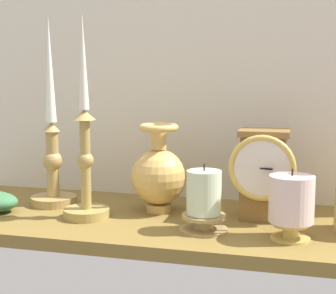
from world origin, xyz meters
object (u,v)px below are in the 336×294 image
(mantel_clock, at_px, (263,173))
(candlestick_tall_left, at_px, (85,159))
(pillar_candle_near_clock, at_px, (291,204))
(pillar_candle_front, at_px, (204,202))
(brass_vase_bulbous, at_px, (159,174))
(candlestick_tall_center, at_px, (52,152))

(mantel_clock, xyz_separation_m, candlestick_tall_left, (-0.34, -0.08, 0.02))
(candlestick_tall_left, relative_size, pillar_candle_near_clock, 3.21)
(pillar_candle_front, bearing_deg, brass_vase_bulbous, 136.91)
(pillar_candle_near_clock, bearing_deg, candlestick_tall_center, 167.05)
(mantel_clock, relative_size, pillar_candle_front, 1.43)
(pillar_candle_front, relative_size, pillar_candle_near_clock, 0.99)
(mantel_clock, bearing_deg, candlestick_tall_center, -179.98)
(brass_vase_bulbous, bearing_deg, candlestick_tall_left, -147.57)
(candlestick_tall_center, xyz_separation_m, brass_vase_bulbous, (0.24, 0.00, -0.03))
(brass_vase_bulbous, distance_m, pillar_candle_near_clock, 0.29)
(pillar_candle_front, height_order, pillar_candle_near_clock, same)
(mantel_clock, relative_size, candlestick_tall_left, 0.44)
(candlestick_tall_left, height_order, pillar_candle_front, candlestick_tall_left)
(pillar_candle_near_clock, bearing_deg, mantel_clock, 116.14)
(candlestick_tall_center, relative_size, pillar_candle_front, 3.27)
(candlestick_tall_left, bearing_deg, candlestick_tall_center, 144.89)
(candlestick_tall_center, distance_m, pillar_candle_front, 0.37)
(mantel_clock, xyz_separation_m, brass_vase_bulbous, (-0.21, 0.00, -0.01))
(candlestick_tall_left, relative_size, candlestick_tall_center, 0.99)
(mantel_clock, relative_size, pillar_candle_near_clock, 1.42)
(candlestick_tall_left, distance_m, candlestick_tall_center, 0.13)
(candlestick_tall_center, height_order, brass_vase_bulbous, candlestick_tall_center)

